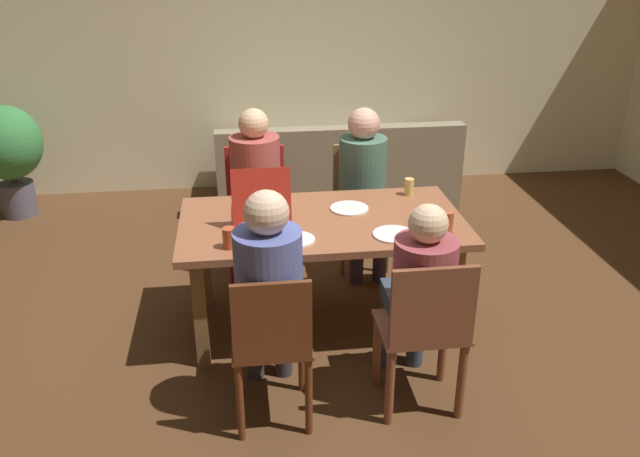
# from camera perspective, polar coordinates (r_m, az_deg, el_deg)

# --- Properties ---
(ground_plane) EXTENTS (20.00, 20.00, 0.00)m
(ground_plane) POSITION_cam_1_polar(r_m,az_deg,el_deg) (4.34, 0.17, -8.20)
(ground_plane) COLOR #51321B
(back_wall) EXTENTS (7.24, 0.12, 2.62)m
(back_wall) POSITION_cam_1_polar(r_m,az_deg,el_deg) (6.42, -3.09, 15.18)
(back_wall) COLOR beige
(back_wall) RESTS_ON ground
(dining_table) EXTENTS (1.73, 0.94, 0.74)m
(dining_table) POSITION_cam_1_polar(r_m,az_deg,el_deg) (4.03, 0.18, -0.39)
(dining_table) COLOR brown
(dining_table) RESTS_ON ground
(chair_0) EXTENTS (0.40, 0.40, 0.89)m
(chair_0) POSITION_cam_1_polar(r_m,az_deg,el_deg) (3.27, -4.23, -9.88)
(chair_0) COLOR brown
(chair_0) RESTS_ON ground
(person_0) EXTENTS (0.33, 0.55, 1.27)m
(person_0) POSITION_cam_1_polar(r_m,az_deg,el_deg) (3.26, -4.51, -5.00)
(person_0) COLOR #383038
(person_0) RESTS_ON ground
(chair_1) EXTENTS (0.39, 0.42, 0.90)m
(chair_1) POSITION_cam_1_polar(r_m,az_deg,el_deg) (4.96, 3.46, 2.73)
(chair_1) COLOR olive
(chair_1) RESTS_ON ground
(person_1) EXTENTS (0.34, 0.53, 1.22)m
(person_1) POSITION_cam_1_polar(r_m,az_deg,el_deg) (4.76, 3.83, 4.53)
(person_1) COLOR #372E41
(person_1) RESTS_ON ground
(chair_2) EXTENTS (0.46, 0.43, 0.92)m
(chair_2) POSITION_cam_1_polar(r_m,az_deg,el_deg) (4.87, -5.56, 2.34)
(chair_2) COLOR #B42424
(chair_2) RESTS_ON ground
(person_2) EXTENTS (0.35, 0.52, 1.24)m
(person_2) POSITION_cam_1_polar(r_m,az_deg,el_deg) (4.66, -5.59, 4.17)
(person_2) COLOR #3F3B44
(person_2) RESTS_ON ground
(chair_3) EXTENTS (0.45, 0.38, 0.91)m
(chair_3) POSITION_cam_1_polar(r_m,az_deg,el_deg) (3.40, 9.12, -8.93)
(chair_3) COLOR brown
(chair_3) RESTS_ON ground
(person_3) EXTENTS (0.32, 0.54, 1.16)m
(person_3) POSITION_cam_1_polar(r_m,az_deg,el_deg) (3.42, 8.69, -4.89)
(person_3) COLOR #343E4B
(person_3) RESTS_ON ground
(pizza_box_0) EXTENTS (0.35, 0.43, 0.36)m
(pizza_box_0) POSITION_cam_1_polar(r_m,az_deg,el_deg) (4.03, -5.17, 1.73)
(pizza_box_0) COLOR #B02419
(pizza_box_0) RESTS_ON dining_table
(plate_0) EXTENTS (0.24, 0.24, 0.01)m
(plate_0) POSITION_cam_1_polar(r_m,az_deg,el_deg) (4.14, 2.58, 1.77)
(plate_0) COLOR white
(plate_0) RESTS_ON dining_table
(plate_1) EXTENTS (0.25, 0.25, 0.01)m
(plate_1) POSITION_cam_1_polar(r_m,az_deg,el_deg) (3.80, 6.49, -0.52)
(plate_1) COLOR white
(plate_1) RESTS_ON dining_table
(plate_2) EXTENTS (0.22, 0.22, 0.01)m
(plate_2) POSITION_cam_1_polar(r_m,az_deg,el_deg) (3.72, -2.12, -0.97)
(plate_2) COLOR white
(plate_2) RESTS_ON dining_table
(drinking_glass_0) EXTENTS (0.06, 0.06, 0.11)m
(drinking_glass_0) POSITION_cam_1_polar(r_m,az_deg,el_deg) (4.39, 7.77, 3.62)
(drinking_glass_0) COLOR #DEBF65
(drinking_glass_0) RESTS_ON dining_table
(drinking_glass_1) EXTENTS (0.08, 0.08, 0.12)m
(drinking_glass_1) POSITION_cam_1_polar(r_m,az_deg,el_deg) (3.64, -7.91, -0.82)
(drinking_glass_1) COLOR #B24729
(drinking_glass_1) RESTS_ON dining_table
(drinking_glass_2) EXTENTS (0.07, 0.07, 0.14)m
(drinking_glass_2) POSITION_cam_1_polar(r_m,az_deg,el_deg) (3.85, 11.02, 0.51)
(drinking_glass_2) COLOR #B95131
(drinking_glass_2) RESTS_ON dining_table
(couch) EXTENTS (2.18, 0.87, 0.81)m
(couch) POSITION_cam_1_polar(r_m,az_deg,el_deg) (6.13, 1.38, 4.81)
(couch) COLOR gray
(couch) RESTS_ON ground
(potted_plant) EXTENTS (0.59, 0.59, 1.00)m
(potted_plant) POSITION_cam_1_polar(r_m,az_deg,el_deg) (6.34, -25.55, 6.26)
(potted_plant) COLOR #56505F
(potted_plant) RESTS_ON ground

